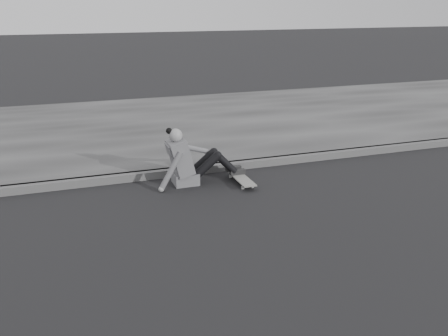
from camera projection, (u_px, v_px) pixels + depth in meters
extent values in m
plane|color=black|center=(378.00, 224.00, 6.13)|extent=(80.00, 80.00, 0.00)
cube|color=#4A4A4A|center=(286.00, 160.00, 8.42)|extent=(24.00, 0.16, 0.12)
cube|color=#393939|center=(227.00, 121.00, 11.12)|extent=(24.00, 6.00, 0.12)
cylinder|color=#A9A9A3|center=(243.00, 188.00, 7.25)|extent=(0.03, 0.05, 0.05)
cylinder|color=#A9A9A3|center=(252.00, 186.00, 7.30)|extent=(0.03, 0.05, 0.05)
cylinder|color=#A9A9A3|center=(231.00, 176.00, 7.72)|extent=(0.03, 0.05, 0.05)
cylinder|color=#A9A9A3|center=(240.00, 175.00, 7.77)|extent=(0.03, 0.05, 0.05)
cube|color=#28282A|center=(248.00, 185.00, 7.27)|extent=(0.16, 0.04, 0.03)
cube|color=#28282A|center=(235.00, 174.00, 7.73)|extent=(0.16, 0.04, 0.03)
cube|color=slate|center=(241.00, 178.00, 7.49)|extent=(0.20, 0.78, 0.02)
cube|color=#59595C|center=(185.00, 178.00, 7.47)|extent=(0.36, 0.34, 0.18)
cube|color=#59595C|center=(180.00, 157.00, 7.33)|extent=(0.37, 0.40, 0.57)
cube|color=#59595C|center=(171.00, 150.00, 7.26)|extent=(0.14, 0.30, 0.20)
cylinder|color=gray|center=(176.00, 141.00, 7.24)|extent=(0.09, 0.09, 0.08)
sphere|color=gray|center=(176.00, 135.00, 7.21)|extent=(0.20, 0.20, 0.20)
sphere|color=black|center=(169.00, 131.00, 7.18)|extent=(0.09, 0.09, 0.09)
cylinder|color=black|center=(207.00, 165.00, 7.42)|extent=(0.43, 0.13, 0.39)
cylinder|color=black|center=(204.00, 162.00, 7.58)|extent=(0.43, 0.13, 0.39)
cylinder|color=black|center=(226.00, 163.00, 7.52)|extent=(0.35, 0.11, 0.36)
cylinder|color=black|center=(222.00, 160.00, 7.68)|extent=(0.35, 0.11, 0.36)
sphere|color=black|center=(218.00, 155.00, 7.43)|extent=(0.13, 0.13, 0.13)
sphere|color=black|center=(214.00, 152.00, 7.59)|extent=(0.13, 0.13, 0.13)
cube|color=black|center=(237.00, 172.00, 7.62)|extent=(0.24, 0.08, 0.07)
cube|color=black|center=(233.00, 168.00, 7.78)|extent=(0.24, 0.08, 0.07)
cylinder|color=#59595C|center=(171.00, 172.00, 7.13)|extent=(0.38, 0.08, 0.58)
sphere|color=gray|center=(161.00, 189.00, 7.15)|extent=(0.08, 0.08, 0.08)
cylinder|color=#59595C|center=(193.00, 148.00, 7.53)|extent=(0.48, 0.08, 0.21)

